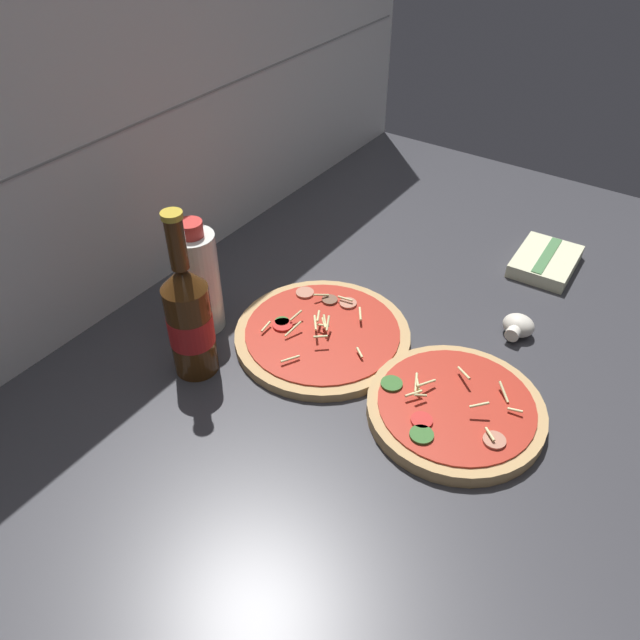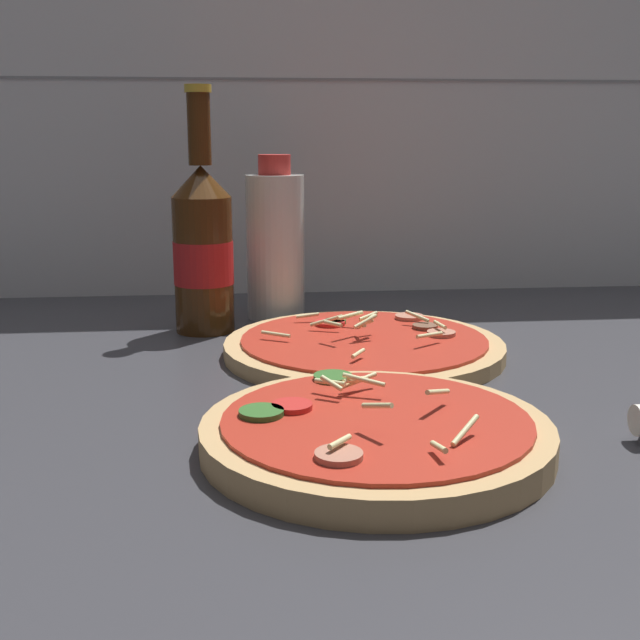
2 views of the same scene
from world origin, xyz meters
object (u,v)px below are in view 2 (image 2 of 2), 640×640
at_px(pizza_far, 364,346).
at_px(oil_bottle, 275,244).
at_px(beer_bottle, 203,246).
at_px(pizza_near, 375,433).

height_order(pizza_far, oil_bottle, oil_bottle).
bearing_deg(beer_bottle, pizza_near, -70.01).
bearing_deg(pizza_near, beer_bottle, 109.99).
bearing_deg(pizza_far, beer_bottle, 143.63).
height_order(pizza_near, pizza_far, pizza_near).
relative_size(pizza_near, beer_bottle, 0.93).
xyz_separation_m(pizza_near, oil_bottle, (-0.05, 0.41, 0.07)).
bearing_deg(pizza_near, oil_bottle, 96.66).
height_order(pizza_far, beer_bottle, beer_bottle).
height_order(beer_bottle, oil_bottle, beer_bottle).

